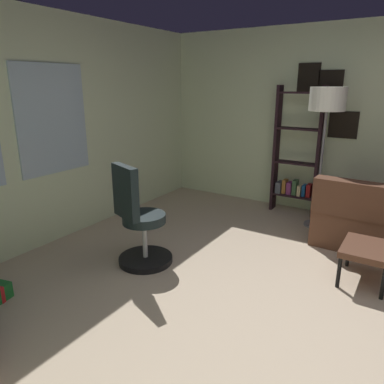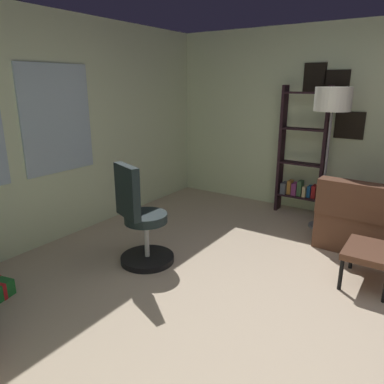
% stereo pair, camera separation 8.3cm
% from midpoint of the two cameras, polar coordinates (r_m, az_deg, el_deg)
% --- Properties ---
extents(ground_plane, '(5.45, 5.95, 0.10)m').
position_cam_midpoint_polar(ground_plane, '(3.15, 16.43, -20.13)').
color(ground_plane, '#C8B195').
extents(wall_back_with_windows, '(5.45, 0.12, 2.57)m').
position_cam_midpoint_polar(wall_back_with_windows, '(4.39, -23.49, 8.66)').
color(wall_back_with_windows, beige).
rests_on(wall_back_with_windows, ground_plane).
extents(wall_right_with_frames, '(0.12, 5.95, 2.57)m').
position_cam_midpoint_polar(wall_right_with_frames, '(5.31, 26.23, 9.46)').
color(wall_right_with_frames, beige).
rests_on(wall_right_with_frames, ground_plane).
extents(footstool, '(0.54, 0.42, 0.36)m').
position_cam_midpoint_polar(footstool, '(3.75, 25.20, -8.39)').
color(footstool, brown).
rests_on(footstool, ground_plane).
extents(office_chair, '(0.57, 0.56, 1.06)m').
position_cam_midpoint_polar(office_chair, '(3.72, -8.92, -5.29)').
color(office_chair, black).
rests_on(office_chair, ground_plane).
extents(bookshelf, '(0.18, 0.64, 1.78)m').
position_cam_midpoint_polar(bookshelf, '(5.30, 15.60, 5.04)').
color(bookshelf, black).
rests_on(bookshelf, ground_plane).
extents(floor_lamp, '(0.43, 0.43, 1.76)m').
position_cam_midpoint_polar(floor_lamp, '(4.74, 19.97, 12.49)').
color(floor_lamp, slate).
rests_on(floor_lamp, ground_plane).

